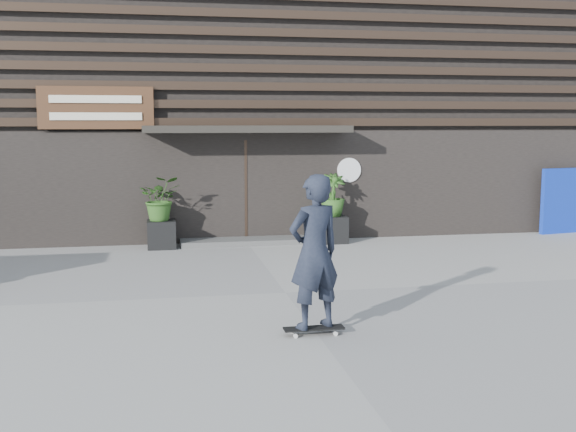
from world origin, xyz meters
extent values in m
plane|color=gray|center=(0.00, 0.00, 0.00)|extent=(80.00, 80.00, 0.00)
cube|color=#484846|center=(0.00, 4.60, 0.06)|extent=(3.00, 0.80, 0.12)
cube|color=black|center=(-1.90, 4.40, 0.30)|extent=(0.60, 0.60, 0.60)
imported|color=#2D591E|center=(-1.90, 4.40, 1.08)|extent=(0.86, 0.75, 0.96)
cube|color=black|center=(1.90, 4.40, 0.30)|extent=(0.60, 0.60, 0.60)
imported|color=#2D591E|center=(1.90, 4.40, 1.08)|extent=(0.54, 0.54, 0.96)
cube|color=#0C27A5|center=(7.98, 4.70, 0.79)|extent=(1.69, 0.41, 1.59)
cube|color=black|center=(0.00, 10.00, 4.00)|extent=(18.00, 10.00, 8.00)
cube|color=black|center=(0.00, 4.94, 1.25)|extent=(18.00, 0.12, 2.50)
cube|color=#38281E|center=(0.00, 4.88, 2.70)|extent=(17.60, 0.08, 0.18)
cube|color=#38281E|center=(0.00, 4.88, 3.09)|extent=(17.60, 0.08, 0.18)
cube|color=#38281E|center=(0.00, 4.88, 3.48)|extent=(17.60, 0.08, 0.18)
cube|color=#38281E|center=(0.00, 4.88, 3.88)|extent=(17.60, 0.08, 0.18)
cube|color=#38281E|center=(0.00, 4.88, 4.27)|extent=(17.60, 0.08, 0.18)
cube|color=#38281E|center=(0.00, 4.88, 4.66)|extent=(17.60, 0.08, 0.18)
cube|color=#38281E|center=(0.00, 4.88, 5.05)|extent=(17.60, 0.08, 0.18)
cube|color=black|center=(0.00, 4.50, 2.55)|extent=(4.50, 1.00, 0.15)
cube|color=black|center=(0.00, 5.10, 1.15)|extent=(2.40, 0.30, 2.30)
cube|color=#38281E|center=(0.00, 4.92, 1.15)|extent=(0.06, 0.10, 2.30)
cube|color=#472B19|center=(-3.20, 4.80, 3.00)|extent=(2.40, 0.10, 0.90)
cube|color=beige|center=(-3.20, 4.73, 3.18)|extent=(1.90, 0.02, 0.16)
cube|color=beige|center=(-3.20, 4.73, 2.82)|extent=(1.90, 0.02, 0.16)
cylinder|color=white|center=(2.40, 4.86, 1.60)|extent=(0.56, 0.03, 0.56)
cube|color=black|center=(-0.04, -2.24, 0.09)|extent=(0.78, 0.20, 0.02)
cylinder|color=beige|center=(-0.30, -2.34, 0.03)|extent=(0.06, 0.03, 0.06)
cylinder|color=#A7A7A2|center=(-0.30, -2.14, 0.03)|extent=(0.06, 0.03, 0.06)
cylinder|color=beige|center=(0.22, -2.34, 0.03)|extent=(0.06, 0.03, 0.06)
cylinder|color=#B5B5B0|center=(0.22, -2.14, 0.03)|extent=(0.06, 0.03, 0.06)
imported|color=black|center=(-0.04, -2.24, 1.08)|extent=(0.84, 0.69, 1.97)
camera|label=1|loc=(-1.98, -10.66, 2.70)|focal=43.45mm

